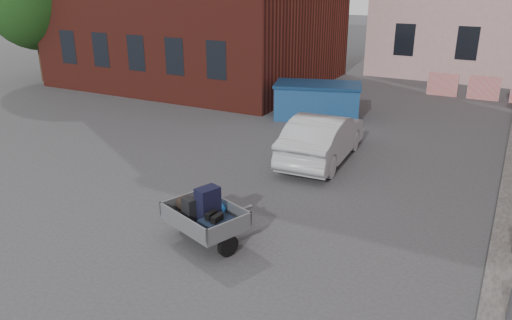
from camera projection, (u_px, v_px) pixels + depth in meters
The scene contains 5 objects.
ground at pixel (217, 217), 11.17m from camera, with size 120.00×120.00×0.00m, color #38383A.
barriers at pixel (484, 88), 21.56m from camera, with size 4.70×0.18×1.00m.
trailer at pixel (205, 215), 9.94m from camera, with size 1.88×1.98×1.20m.
dumpster at pixel (317, 101), 18.69m from camera, with size 3.51×2.49×1.33m.
silver_car at pixel (323, 137), 14.42m from camera, with size 1.46×4.18×1.38m, color #B0B3B8.
Camera 1 is at (5.47, -8.43, 5.10)m, focal length 35.00 mm.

